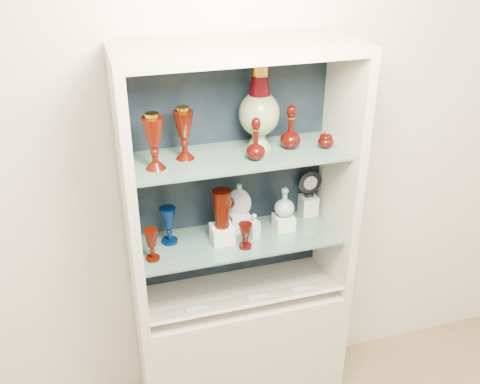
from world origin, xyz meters
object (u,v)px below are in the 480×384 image
object	(u,v)px
ruby_decanter_a	(256,136)
clear_round_decanter	(285,203)
pedestal_lamp_right	(184,133)
flat_flask	(239,198)
ruby_pitcher	(222,209)
clear_square_bottle	(254,226)
ruby_goblet_tall	(152,245)
enamel_urn	(259,108)
cameo_medallion	(310,184)
lidded_bowl	(326,139)
pedestal_lamp_left	(154,141)
ruby_decanter_b	(291,126)
ruby_goblet_small	(245,236)
cobalt_goblet	(169,225)

from	to	relation	value
ruby_decanter_a	clear_round_decanter	distance (m)	0.43
pedestal_lamp_right	flat_flask	size ratio (longest dim) A/B	1.44
ruby_pitcher	clear_square_bottle	world-z (taller)	ruby_pitcher
ruby_goblet_tall	clear_round_decanter	size ratio (longest dim) A/B	1.05
enamel_urn	cameo_medallion	bearing A→B (deg)	12.63
pedestal_lamp_right	clear_round_decanter	bearing A→B (deg)	-0.91
ruby_decanter_a	clear_round_decanter	size ratio (longest dim) A/B	1.46
lidded_bowl	ruby_goblet_tall	world-z (taller)	lidded_bowl
enamel_urn	ruby_goblet_tall	xyz separation A→B (m)	(-0.52, -0.11, -0.53)
clear_round_decanter	ruby_decanter_a	bearing A→B (deg)	-153.13
ruby_decanter_a	flat_flask	xyz separation A→B (m)	(-0.03, 0.14, -0.36)
pedestal_lamp_left	pedestal_lamp_right	distance (m)	0.15
ruby_decanter_b	ruby_goblet_small	world-z (taller)	ruby_decanter_b
ruby_pitcher	clear_square_bottle	size ratio (longest dim) A/B	1.40
lidded_bowl	pedestal_lamp_right	bearing A→B (deg)	174.41
lidded_bowl	cobalt_goblet	xyz separation A→B (m)	(-0.70, 0.09, -0.37)
pedestal_lamp_left	pedestal_lamp_right	xyz separation A→B (m)	(0.13, 0.06, -0.00)
pedestal_lamp_left	clear_round_decanter	world-z (taller)	pedestal_lamp_left
ruby_goblet_small	flat_flask	xyz separation A→B (m)	(0.02, 0.15, 0.11)
pedestal_lamp_right	ruby_decanter_a	bearing A→B (deg)	-18.85
ruby_decanter_b	ruby_goblet_small	xyz separation A→B (m)	(-0.23, -0.09, -0.46)
ruby_pitcher	clear_square_bottle	bearing A→B (deg)	-30.64
lidded_bowl	flat_flask	size ratio (longest dim) A/B	0.51
ruby_decanter_a	cobalt_goblet	xyz separation A→B (m)	(-0.37, 0.13, -0.43)
ruby_goblet_small	clear_round_decanter	distance (m)	0.26
pedestal_lamp_left	clear_round_decanter	xyz separation A→B (m)	(0.59, 0.06, -0.40)
ruby_pitcher	pedestal_lamp_left	bearing A→B (deg)	162.04
flat_flask	clear_round_decanter	bearing A→B (deg)	10.55
flat_flask	cameo_medallion	distance (m)	0.38
ruby_goblet_tall	ruby_goblet_small	size ratio (longest dim) A/B	1.22
cobalt_goblet	flat_flask	xyz separation A→B (m)	(0.34, 0.01, 0.08)
pedestal_lamp_right	clear_square_bottle	distance (m)	0.55
pedestal_lamp_right	clear_square_bottle	world-z (taller)	pedestal_lamp_right
pedestal_lamp_left	cameo_medallion	bearing A→B (deg)	11.62
cameo_medallion	pedestal_lamp_left	bearing A→B (deg)	-171.04
pedestal_lamp_left	ruby_pitcher	xyz separation A→B (m)	(0.28, 0.03, -0.37)
ruby_decanter_b	lidded_bowl	distance (m)	0.17
ruby_goblet_tall	flat_flask	xyz separation A→B (m)	(0.43, 0.13, 0.09)
cameo_medallion	ruby_goblet_tall	bearing A→B (deg)	-170.13
cobalt_goblet	ruby_goblet_tall	bearing A→B (deg)	-128.81
enamel_urn	clear_square_bottle	size ratio (longest dim) A/B	2.82
clear_round_decanter	cameo_medallion	bearing A→B (deg)	30.46
cobalt_goblet	clear_round_decanter	distance (m)	0.55
ruby_goblet_small	ruby_decanter_a	bearing A→B (deg)	18.07
enamel_urn	lidded_bowl	size ratio (longest dim) A/B	4.56
ruby_goblet_tall	clear_square_bottle	size ratio (longest dim) A/B	1.15
flat_flask	pedestal_lamp_left	bearing A→B (deg)	-140.01
clear_square_bottle	flat_flask	distance (m)	0.15
pedestal_lamp_left	cobalt_goblet	world-z (taller)	pedestal_lamp_left
ruby_goblet_tall	cobalt_goblet	bearing A→B (deg)	51.19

